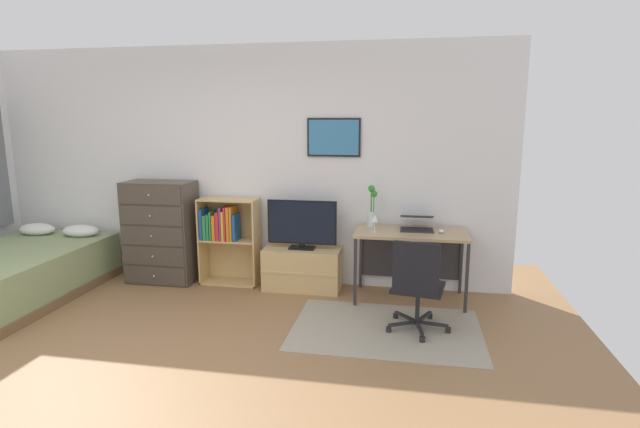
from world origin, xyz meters
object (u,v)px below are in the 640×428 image
(bamboo_vase, at_px, (372,206))
(tv_stand, at_px, (303,269))
(wine_glass, at_px, (375,219))
(dresser, at_px, (161,232))
(office_chair, at_px, (417,284))
(bed, at_px, (16,273))
(laptop, at_px, (417,224))
(computer_mouse, at_px, (441,231))
(bookshelf, at_px, (226,233))
(desk, at_px, (411,242))
(television, at_px, (302,225))

(bamboo_vase, bearing_deg, tv_stand, -175.33)
(tv_stand, distance_m, wine_glass, 1.05)
(bamboo_vase, bearing_deg, wine_glass, -78.30)
(dresser, relative_size, office_chair, 1.37)
(tv_stand, height_order, office_chair, office_chair)
(bed, xyz_separation_m, bamboo_vase, (3.72, 0.86, 0.70))
(laptop, bearing_deg, bamboo_vase, 170.90)
(computer_mouse, bearing_deg, laptop, 154.74)
(bookshelf, distance_m, desk, 2.10)
(desk, xyz_separation_m, laptop, (0.05, 0.03, 0.19))
(desk, bearing_deg, bed, -169.58)
(desk, bearing_deg, laptop, 28.58)
(bed, height_order, office_chair, office_chair)
(office_chair, height_order, bamboo_vase, bamboo_vase)
(bed, height_order, tv_stand, bed)
(bed, bearing_deg, bookshelf, 20.80)
(computer_mouse, bearing_deg, tv_stand, 175.32)
(dresser, bearing_deg, wine_glass, -4.23)
(bookshelf, bearing_deg, office_chair, -24.93)
(television, xyz_separation_m, office_chair, (1.24, -0.93, -0.28))
(bookshelf, distance_m, laptop, 2.16)
(bed, distance_m, bamboo_vase, 3.88)
(office_chair, bearing_deg, television, 152.29)
(tv_stand, bearing_deg, bed, -164.95)
(wine_glass, bearing_deg, laptop, 24.52)
(tv_stand, relative_size, wine_glass, 4.75)
(bed, distance_m, desk, 4.23)
(tv_stand, bearing_deg, computer_mouse, -4.68)
(bed, xyz_separation_m, dresser, (1.29, 0.78, 0.33))
(tv_stand, bearing_deg, dresser, -179.49)
(dresser, height_order, desk, dresser)
(bed, height_order, wine_glass, wine_glass)
(dresser, bearing_deg, tv_stand, 0.51)
(desk, distance_m, bamboo_vase, 0.56)
(laptop, height_order, computer_mouse, laptop)
(tv_stand, distance_m, television, 0.51)
(dresser, xyz_separation_m, office_chair, (2.93, -0.94, -0.13))
(bed, relative_size, wine_glass, 11.28)
(tv_stand, bearing_deg, laptop, -0.22)
(bed, height_order, television, television)
(office_chair, xyz_separation_m, bamboo_vase, (-0.49, 1.02, 0.50))
(bookshelf, height_order, computer_mouse, bookshelf)
(bed, distance_m, tv_stand, 3.07)
(bamboo_vase, bearing_deg, bookshelf, -179.54)
(television, xyz_separation_m, wine_glass, (0.81, -0.18, 0.13))
(computer_mouse, bearing_deg, wine_glass, -173.41)
(laptop, bearing_deg, desk, -152.64)
(bamboo_vase, bearing_deg, desk, -12.75)
(dresser, xyz_separation_m, bookshelf, (0.77, 0.06, -0.00))
(dresser, height_order, laptop, dresser)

